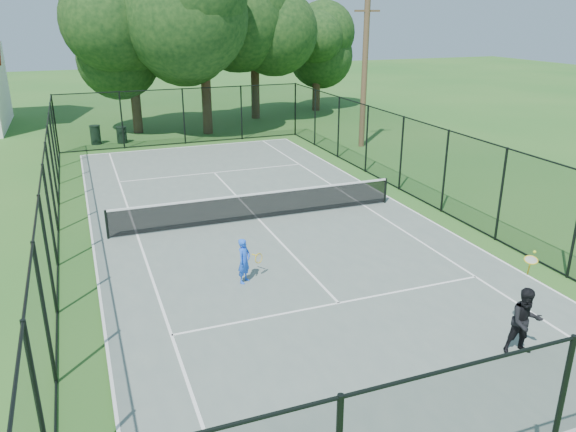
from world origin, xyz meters
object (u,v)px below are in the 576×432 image
object	(u,v)px
tennis_net	(258,205)
player_black	(525,321)
player_blue	(244,261)
trash_bin_right	(122,135)
trash_bin_left	(95,135)
utility_pole	(364,73)

from	to	relation	value
tennis_net	player_black	world-z (taller)	player_black
player_blue	player_black	world-z (taller)	player_black
trash_bin_right	player_black	size ratio (longest dim) A/B	0.45
trash_bin_left	trash_bin_right	bearing A→B (deg)	-8.17
trash_bin_right	utility_pole	distance (m)	13.58
trash_bin_right	player_black	distance (m)	24.80
trash_bin_left	tennis_net	bearing A→B (deg)	-72.53
player_black	tennis_net	bearing A→B (deg)	105.38
trash_bin_left	trash_bin_right	size ratio (longest dim) A/B	1.14
tennis_net	utility_pole	xyz separation A→B (m)	(8.76, 9.00, 3.26)
tennis_net	trash_bin_right	xyz separation A→B (m)	(-3.23, 14.40, -0.12)
tennis_net	trash_bin_left	world-z (taller)	trash_bin_left
utility_pole	player_black	xyz separation A→B (m)	(-6.10, -18.68, -3.03)
player_blue	player_black	size ratio (longest dim) A/B	0.60
trash_bin_left	trash_bin_right	xyz separation A→B (m)	(1.37, -0.20, -0.06)
tennis_net	player_blue	bearing A→B (deg)	-112.27
utility_pole	player_black	bearing A→B (deg)	-108.07
tennis_net	player_blue	world-z (taller)	player_blue
trash_bin_left	utility_pole	distance (m)	14.85
tennis_net	trash_bin_left	xyz separation A→B (m)	(-4.59, 14.60, -0.06)
trash_bin_right	player_blue	world-z (taller)	player_blue
trash_bin_right	player_blue	size ratio (longest dim) A/B	0.74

